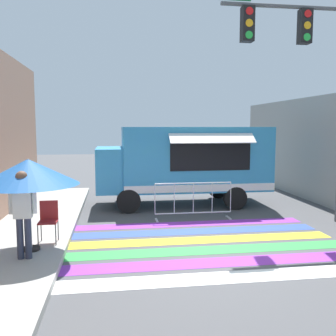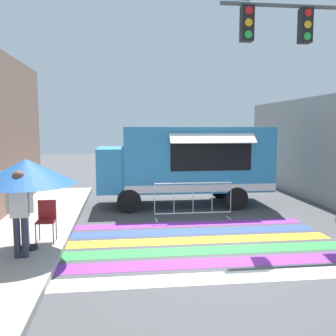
# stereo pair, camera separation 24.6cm
# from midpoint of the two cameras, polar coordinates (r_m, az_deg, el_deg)

# --- Properties ---
(ground_plane) EXTENTS (60.00, 60.00, 0.00)m
(ground_plane) POSITION_cam_midpoint_polar(r_m,az_deg,el_deg) (8.76, 5.50, -11.93)
(ground_plane) COLOR #4C4C4F
(crosswalk_painted) EXTENTS (6.40, 4.36, 0.01)m
(crosswalk_painted) POSITION_cam_midpoint_polar(r_m,az_deg,el_deg) (8.93, 5.22, -11.56)
(crosswalk_painted) COLOR white
(crosswalk_painted) RESTS_ON ground_plane
(food_truck) EXTENTS (5.87, 2.70, 2.73)m
(food_truck) POSITION_cam_midpoint_polar(r_m,az_deg,el_deg) (13.05, 1.53, 1.18)
(food_truck) COLOR #338CBF
(food_truck) RESTS_ON ground_plane
(traffic_signal_pole) EXTENTS (3.77, 0.29, 6.43)m
(traffic_signal_pole) POSITION_cam_midpoint_polar(r_m,az_deg,el_deg) (11.24, 19.76, 15.16)
(traffic_signal_pole) COLOR #515456
(traffic_signal_pole) RESTS_ON ground_plane
(patio_umbrella) EXTENTS (2.08, 2.08, 1.93)m
(patio_umbrella) POSITION_cam_midpoint_polar(r_m,az_deg,el_deg) (8.28, -21.32, -0.60)
(patio_umbrella) COLOR black
(patio_umbrella) RESTS_ON sidewalk_left
(folding_chair) EXTENTS (0.40, 0.40, 0.93)m
(folding_chair) POSITION_cam_midpoint_polar(r_m,az_deg,el_deg) (8.95, -18.51, -7.14)
(folding_chair) COLOR #4C4C51
(folding_chair) RESTS_ON sidewalk_left
(vendor_person) EXTENTS (0.53, 0.23, 1.75)m
(vendor_person) POSITION_cam_midpoint_polar(r_m,az_deg,el_deg) (7.90, -22.08, -5.80)
(vendor_person) COLOR #2D3347
(vendor_person) RESTS_ON sidewalk_left
(barricade_front) EXTENTS (2.31, 0.44, 1.11)m
(barricade_front) POSITION_cam_midpoint_polar(r_m,az_deg,el_deg) (11.10, 3.24, -5.04)
(barricade_front) COLOR #B7BABF
(barricade_front) RESTS_ON ground_plane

